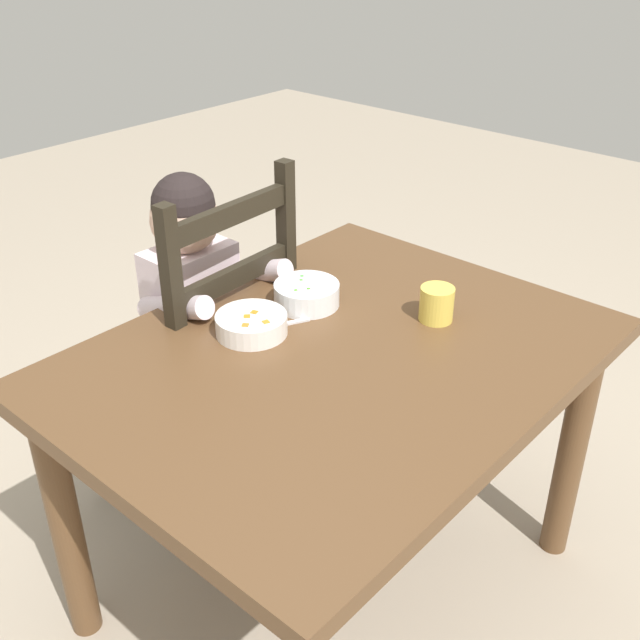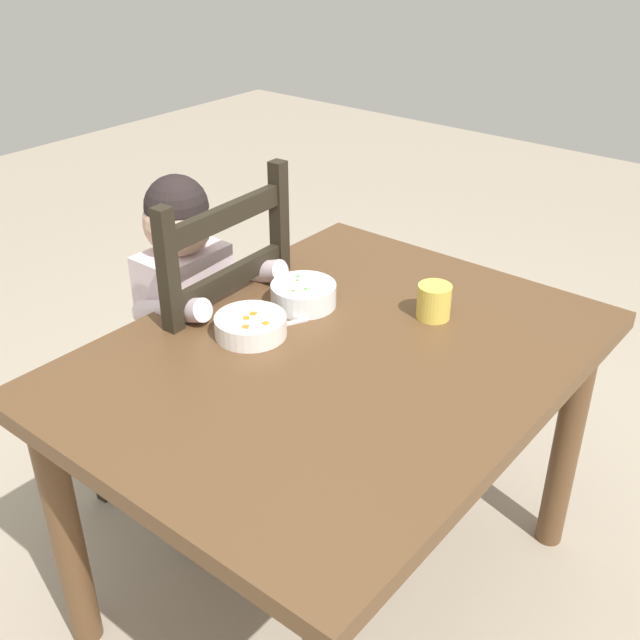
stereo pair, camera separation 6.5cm
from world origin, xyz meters
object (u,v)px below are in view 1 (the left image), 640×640
dining_table (336,392)px  bowl_of_peas (307,294)px  spoon (270,326)px  drinking_cup (437,304)px  dining_chair (203,356)px  bowl_of_carrots (251,324)px  child_figure (199,301)px

dining_table → bowl_of_peas: (0.11, 0.19, 0.14)m
spoon → drinking_cup: (0.28, -0.26, 0.04)m
dining_chair → bowl_of_carrots: dining_chair is taller
child_figure → bowl_of_peas: child_figure is taller
dining_table → drinking_cup: bearing=-17.5°
dining_table → bowl_of_carrots: 0.24m
bowl_of_peas → spoon: bowl_of_peas is taller
dining_chair → bowl_of_carrots: bearing=-107.3°
drinking_cup → bowl_of_carrots: bearing=140.1°
dining_chair → child_figure: dining_chair is taller
bowl_of_peas → drinking_cup: 0.30m
dining_table → bowl_of_carrots: (-0.07, 0.19, 0.13)m
dining_chair → spoon: bearing=-99.0°
bowl_of_carrots → dining_chair: bearing=72.7°
dining_chair → spoon: dining_chair is taller
dining_chair → drinking_cup: 0.67m
dining_table → drinking_cup: size_ratio=14.16×
dining_table → spoon: bearing=97.7°
child_figure → spoon: child_figure is taller
child_figure → spoon: 0.31m
bowl_of_carrots → bowl_of_peas: bearing=0.0°
drinking_cup → dining_chair: bearing=112.0°
bowl_of_peas → bowl_of_carrots: 0.18m
dining_table → dining_chair: bearing=87.0°
child_figure → dining_table: bearing=-92.8°
dining_table → bowl_of_peas: size_ratio=7.38×
dining_chair → spoon: 0.39m
bowl_of_peas → spoon: size_ratio=1.17×
child_figure → bowl_of_peas: size_ratio=6.33×
bowl_of_peas → spoon: bearing=-174.4°
bowl_of_peas → bowl_of_carrots: bowl_of_peas is taller
child_figure → bowl_of_carrots: child_figure is taller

